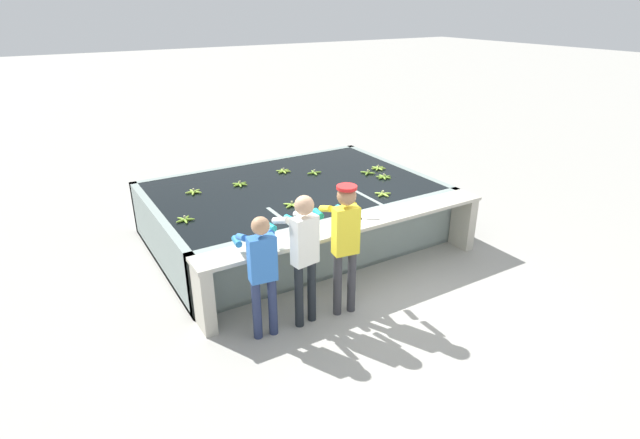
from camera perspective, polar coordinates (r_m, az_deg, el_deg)
The scene contains 18 objects.
ground_plane at distance 7.24m, azimuth 4.65°, elevation -7.79°, with size 80.00×80.00×0.00m, color #A3A099.
wash_tank at distance 8.57m, azimuth -3.16°, elevation 0.92°, with size 4.62×3.18×0.93m.
work_ledge at distance 7.08m, azimuth 3.77°, elevation -2.43°, with size 4.62×0.45×0.93m.
worker_0 at distance 5.86m, azimuth -6.68°, elevation -5.36°, with size 0.46×0.73×1.58m.
worker_1 at distance 6.00m, azimuth -1.94°, elevation -3.31°, with size 0.47×0.74×1.73m.
worker_2 at distance 6.20m, azimuth 2.83°, elevation -1.97°, with size 0.47×0.75×1.77m.
banana_bunch_floating_0 at distance 8.52m, azimuth -9.14°, elevation 4.01°, with size 0.28×0.28×0.08m.
banana_bunch_floating_1 at distance 8.84m, azimuth 7.30°, elevation 4.86°, with size 0.28×0.27×0.08m.
banana_bunch_floating_2 at distance 9.30m, azimuth 6.68°, elevation 5.85°, with size 0.28×0.28×0.08m.
banana_bunch_floating_3 at distance 9.10m, azimuth -4.20°, elevation 5.54°, with size 0.27×0.28×0.08m.
banana_bunch_floating_4 at distance 8.04m, azimuth 7.21°, elevation 2.92°, with size 0.28×0.27×0.08m.
banana_bunch_floating_5 at distance 7.29m, azimuth -15.20°, elevation -0.01°, with size 0.28×0.27×0.08m.
banana_bunch_floating_6 at distance 8.99m, azimuth -0.66°, elevation 5.37°, with size 0.28×0.28×0.08m.
banana_bunch_floating_7 at distance 8.32m, azimuth -14.24°, elevation 3.08°, with size 0.27×0.27×0.08m.
banana_bunch_floating_8 at distance 7.56m, azimuth -3.23°, elevation 1.70°, with size 0.28×0.27×0.08m.
banana_bunch_floating_9 at distance 9.03m, azimuth 5.47°, elevation 5.35°, with size 0.24×0.24×0.08m.
banana_bunch_ledge_0 at distance 6.54m, azimuth -1.58°, elevation -1.86°, with size 0.28×0.28×0.08m.
knife_0 at distance 7.11m, azimuth 4.98°, elevation 0.11°, with size 0.31×0.22×0.02m.
Camera 1 is at (-3.68, -4.96, 3.77)m, focal length 28.00 mm.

